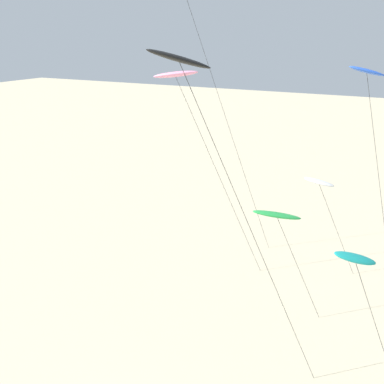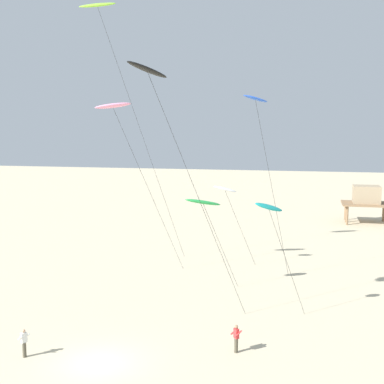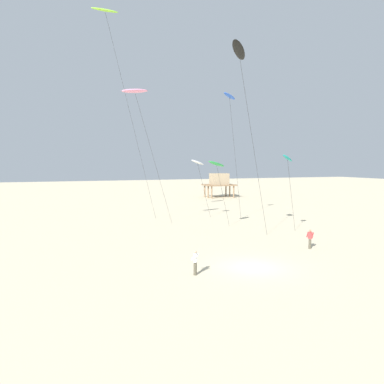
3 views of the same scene
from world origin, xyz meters
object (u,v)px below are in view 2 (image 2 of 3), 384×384
object	(u,v)px
kite_black	(148,72)
kite_flyer_middle	(24,342)
kite_lime	(98,8)
kite_flyer_nearest	(236,338)
kite_pink	(113,107)
kite_green	(203,203)
kite_teal	(269,208)
stilt_house	(366,197)
kite_blue	(256,101)
kite_white	(225,190)

from	to	relation	value
kite_black	kite_flyer_middle	xyz separation A→B (m)	(-5.91, -5.41, -15.58)
kite_lime	kite_flyer_middle	world-z (taller)	kite_lime
kite_flyer_nearest	kite_black	bearing A→B (deg)	159.75
kite_black	kite_pink	bearing A→B (deg)	120.97
kite_green	kite_black	distance (m)	12.56
kite_lime	kite_teal	size ratio (longest dim) A/B	2.92
kite_green	kite_black	bearing A→B (deg)	-102.19
kite_teal	stilt_house	distance (m)	40.54
kite_lime	stilt_house	distance (m)	43.69
kite_teal	kite_flyer_nearest	bearing A→B (deg)	-104.45
kite_flyer_nearest	stilt_house	world-z (taller)	stilt_house
kite_blue	kite_flyer_nearest	bearing A→B (deg)	-88.05
kite_blue	stilt_house	bearing A→B (deg)	67.35
kite_blue	kite_teal	xyz separation A→B (m)	(1.89, -9.30, -7.47)
stilt_house	kite_flyer_middle	bearing A→B (deg)	-116.44
kite_black	kite_flyer_nearest	world-z (taller)	kite_black
kite_lime	kite_flyer_middle	size ratio (longest dim) A/B	14.62
kite_blue	kite_pink	xyz separation A→B (m)	(-11.87, -1.71, -0.44)
kite_blue	kite_black	world-z (taller)	kite_black
kite_lime	kite_flyer_middle	bearing A→B (deg)	-81.06
kite_green	kite_black	xyz separation A→B (m)	(-1.80, -8.33, 9.23)
kite_black	kite_flyer_middle	size ratio (longest dim) A/B	10.27
kite_green	kite_flyer_middle	world-z (taller)	kite_green
kite_teal	kite_green	bearing A→B (deg)	137.02
kite_pink	kite_flyer_nearest	size ratio (longest dim) A/B	9.18
kite_lime	stilt_house	world-z (taller)	kite_lime
kite_lime	kite_white	world-z (taller)	kite_lime
kite_white	kite_pink	distance (m)	12.50
kite_lime	kite_black	size ratio (longest dim) A/B	1.42
kite_black	stilt_house	xyz separation A→B (m)	(17.75, 42.17, -12.89)
kite_blue	kite_flyer_middle	xyz separation A→B (m)	(-11.29, -17.93, -14.37)
kite_green	kite_flyer_middle	distance (m)	16.98
kite_blue	kite_black	xyz separation A→B (m)	(-5.38, -12.53, 1.22)
stilt_house	kite_pink	bearing A→B (deg)	-127.71
kite_blue	kite_pink	distance (m)	12.00
kite_lime	kite_teal	world-z (taller)	kite_lime
kite_pink	stilt_house	xyz separation A→B (m)	(24.24, 31.35, -11.24)
kite_green	kite_black	size ratio (longest dim) A/B	0.45
kite_teal	stilt_house	xyz separation A→B (m)	(10.48, 38.94, -4.20)
kite_flyer_middle	kite_blue	bearing A→B (deg)	57.81
kite_teal	stilt_house	world-z (taller)	kite_teal
kite_black	kite_teal	bearing A→B (deg)	23.92
kite_pink	kite_flyer_nearest	bearing A→B (deg)	-46.39
kite_green	kite_pink	bearing A→B (deg)	163.28
kite_black	stilt_house	bearing A→B (deg)	67.17
kite_white	kite_pink	bearing A→B (deg)	-152.07
kite_lime	kite_pink	bearing A→B (deg)	-52.47
kite_pink	kite_teal	xyz separation A→B (m)	(13.76, -7.59, -7.03)
kite_white	kite_pink	size ratio (longest dim) A/B	0.52
kite_lime	kite_blue	world-z (taller)	kite_lime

